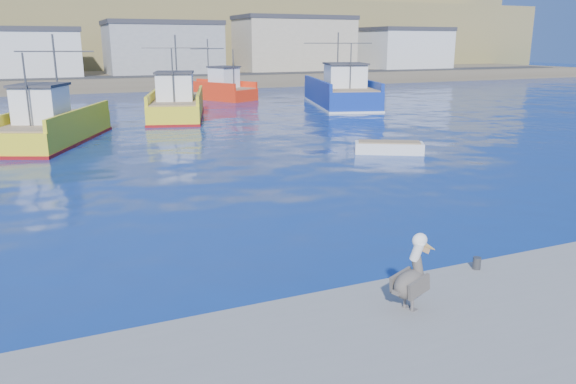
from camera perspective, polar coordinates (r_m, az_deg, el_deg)
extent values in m
plane|color=navy|center=(15.85, 1.85, -6.81)|extent=(260.00, 260.00, 0.00)
cylinder|color=#4C4C4C|center=(14.59, 18.62, -6.87)|extent=(0.20, 0.20, 0.30)
cube|color=brown|center=(85.64, -19.81, 10.74)|extent=(160.00, 30.00, 1.60)
cube|color=olive|center=(111.44, -21.16, 14.10)|extent=(180.00, 40.00, 14.00)
cube|color=olive|center=(131.51, -21.89, 16.21)|extent=(200.00, 40.00, 24.00)
cube|color=#2D2D2D|center=(74.65, -19.19, 10.94)|extent=(150.00, 5.00, 0.10)
cube|color=silver|center=(80.35, -27.02, 12.33)|extent=(18.00, 11.00, 5.50)
cube|color=gray|center=(81.92, -12.61, 13.93)|extent=(15.00, 10.00, 6.50)
cube|color=#333338|center=(81.95, -12.76, 16.41)|extent=(15.30, 10.20, 0.60)
cube|color=tan|center=(88.12, 0.64, 14.66)|extent=(17.00, 9.00, 7.50)
cube|color=#333338|center=(88.19, 0.64, 17.29)|extent=(17.34, 9.18, 0.60)
cube|color=silver|center=(98.10, 11.67, 13.96)|extent=(13.00, 10.00, 6.00)
cube|color=#333338|center=(98.11, 11.77, 15.88)|extent=(13.26, 10.20, 0.60)
cube|color=yellow|center=(36.79, -22.57, 5.71)|extent=(7.33, 10.79, 1.34)
cube|color=yellow|center=(36.07, -20.35, 7.39)|extent=(4.30, 9.29, 0.70)
cube|color=yellow|center=(37.32, -25.02, 7.15)|extent=(4.30, 9.29, 0.70)
cube|color=maroon|center=(36.89, -22.47, 4.76)|extent=(7.47, 11.01, 0.25)
cube|color=#8C7251|center=(36.70, -22.68, 6.81)|extent=(6.91, 10.30, 0.10)
cube|color=white|center=(35.17, -23.81, 8.12)|extent=(3.24, 3.33, 2.00)
cube|color=#333338|center=(35.08, -24.00, 9.90)|extent=(3.52, 3.68, 0.15)
cylinder|color=#4C4C4C|center=(37.43, -22.46, 10.76)|extent=(0.16, 0.16, 5.00)
cylinder|color=#4C4C4C|center=(33.70, -25.02, 9.29)|extent=(0.13, 0.13, 4.00)
cylinder|color=#4C4C4C|center=(37.37, -22.69, 13.04)|extent=(4.42, 2.03, 0.08)
cube|color=yellow|center=(46.49, -11.16, 8.34)|extent=(6.83, 11.68, 1.44)
cube|color=yellow|center=(46.29, -8.98, 9.74)|extent=(3.32, 10.44, 0.70)
cube|color=yellow|center=(46.54, -13.46, 9.55)|extent=(3.32, 10.44, 0.70)
cube|color=maroon|center=(46.57, -11.12, 7.53)|extent=(6.96, 11.92, 0.25)
cube|color=#8C7251|center=(46.41, -11.21, 9.29)|extent=(6.41, 11.17, 0.10)
cube|color=white|center=(44.67, -11.42, 10.42)|extent=(3.35, 3.41, 2.00)
cube|color=#333338|center=(44.60, -11.49, 11.82)|extent=(3.63, 3.79, 0.15)
cylinder|color=#4C4C4C|center=(47.34, -11.27, 12.37)|extent=(0.15, 0.15, 5.00)
cylinder|color=#4C4C4C|center=(42.96, -11.63, 11.44)|extent=(0.12, 0.12, 4.00)
cylinder|color=#4C4C4C|center=(47.31, -11.37, 14.18)|extent=(5.14, 1.61, 0.08)
cube|color=navy|center=(54.85, 5.29, 9.71)|extent=(8.44, 14.40, 1.77)
cube|color=navy|center=(55.27, 7.63, 10.97)|extent=(4.08, 12.86, 0.70)
cube|color=navy|center=(54.31, 2.98, 11.01)|extent=(4.08, 12.86, 0.70)
cube|color=silver|center=(54.93, 5.27, 8.84)|extent=(8.61, 14.68, 0.25)
cube|color=#8C7251|center=(54.77, 5.32, 10.68)|extent=(7.92, 13.77, 0.10)
cube|color=white|center=(52.71, 5.83, 11.65)|extent=(4.16, 4.21, 2.00)
cube|color=#333338|center=(52.66, 5.86, 12.84)|extent=(4.51, 4.67, 0.15)
cylinder|color=#4C4C4C|center=(55.97, 5.07, 13.29)|extent=(0.15, 0.15, 5.00)
cylinder|color=#4C4C4C|center=(50.68, 6.38, 12.52)|extent=(0.12, 0.12, 4.00)
cylinder|color=#4C4C4C|center=(55.95, 5.11, 14.83)|extent=(6.41, 1.98, 0.08)
cube|color=red|center=(61.06, -7.40, 9.91)|extent=(7.33, 9.71, 1.19)
cube|color=red|center=(62.12, -6.35, 10.91)|extent=(4.38, 8.04, 0.70)
cube|color=red|center=(59.87, -8.56, 10.68)|extent=(4.38, 8.04, 0.70)
cube|color=#8C7251|center=(61.01, -7.43, 10.52)|extent=(6.91, 9.26, 0.10)
cube|color=white|center=(59.96, -6.52, 11.47)|extent=(3.20, 3.15, 2.00)
cube|color=#333338|center=(59.91, -6.55, 12.52)|extent=(3.48, 3.47, 0.15)
cylinder|color=#4C4C4C|center=(61.53, -8.12, 12.82)|extent=(0.16, 0.16, 5.00)
cylinder|color=#4C4C4C|center=(58.96, -5.57, 12.32)|extent=(0.14, 0.14, 4.00)
cylinder|color=#4C4C4C|center=(61.50, -8.17, 14.21)|extent=(4.29, 2.32, 0.08)
cube|color=silver|center=(31.19, 10.22, 4.31)|extent=(3.82, 2.93, 0.73)
cube|color=#8C7251|center=(31.12, 10.25, 5.03)|extent=(3.36, 2.51, 0.07)
cube|color=silver|center=(56.68, 7.99, 9.16)|extent=(2.23, 4.26, 0.81)
cube|color=#8C7251|center=(56.64, 8.00, 9.60)|extent=(1.84, 3.80, 0.08)
cylinder|color=#595451|center=(12.09, 12.51, -11.05)|extent=(0.09, 0.09, 0.30)
cube|color=#595451|center=(12.19, 12.63, -11.57)|extent=(0.18, 0.16, 0.02)
cylinder|color=#595451|center=(12.19, 11.78, -10.77)|extent=(0.09, 0.09, 0.30)
cube|color=#595451|center=(12.29, 11.91, -11.29)|extent=(0.18, 0.16, 0.02)
ellipsoid|color=#38332D|center=(11.99, 12.33, -9.15)|extent=(0.99, 0.75, 0.61)
cube|color=#38332D|center=(11.83, 13.16, -9.39)|extent=(0.67, 0.26, 0.44)
cube|color=#38332D|center=(12.09, 11.37, -8.74)|extent=(0.67, 0.26, 0.44)
cube|color=#38332D|center=(11.74, 11.13, -9.99)|extent=(0.27, 0.22, 0.13)
cylinder|color=#38332D|center=(12.02, 13.03, -7.42)|extent=(0.29, 0.36, 0.48)
cylinder|color=white|center=(11.85, 12.97, -5.89)|extent=(0.27, 0.35, 0.45)
ellipsoid|color=white|center=(11.82, 13.24, -4.80)|extent=(0.42, 0.37, 0.30)
cone|color=gold|center=(12.10, 13.97, -5.36)|extent=(0.63, 0.32, 0.42)
cube|color=tan|center=(12.03, 13.65, -5.67)|extent=(0.37, 0.16, 0.27)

